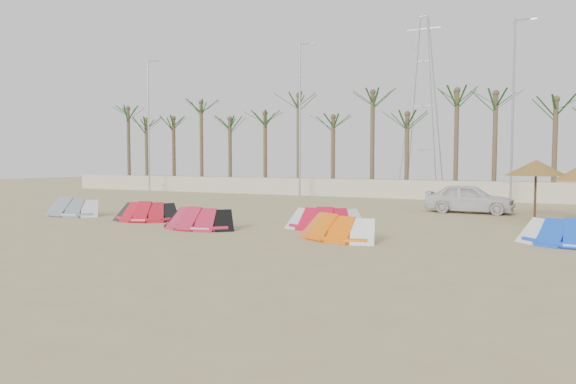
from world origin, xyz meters
The scene contains 14 objects.
ground centered at (0.00, 0.00, 0.00)m, with size 120.00×120.00×0.00m, color tan.
boundary_wall centered at (0.00, 22.00, 0.65)m, with size 60.00×0.30×1.30m, color beige.
palm_line centered at (0.67, 23.50, 6.44)m, with size 52.00×4.00×7.70m.
lamp_a centered at (-19.96, 20.00, 5.77)m, with size 1.25×0.14×11.00m.
lamp_b centered at (-5.96, 20.00, 5.77)m, with size 1.25×0.14×11.00m.
lamp_c centered at (8.04, 20.00, 5.77)m, with size 1.25×0.14×11.00m.
pylon centered at (1.00, 28.00, 0.00)m, with size 3.00×3.00×14.00m, color #A5A8AD, non-canonical shape.
kite_grey centered at (-10.63, 4.19, 0.42)m, with size 3.35×1.61×0.90m.
kite_red_left centered at (-5.77, 3.99, 0.42)m, with size 3.20×2.17×0.90m.
kite_red_mid centered at (-2.24, 2.92, 0.42)m, with size 3.24×1.66×0.90m.
kite_red_right centered at (2.27, 4.97, 0.42)m, with size 3.24×2.12×0.90m.
kite_orange centered at (3.47, 2.90, 0.42)m, with size 3.83×2.81×0.90m.
parasol_left centered at (9.42, 11.74, 2.31)m, with size 2.56×2.56×2.67m.
car centered at (6.40, 13.67, 0.73)m, with size 1.73×4.31×1.47m, color silver.
Camera 1 is at (9.67, -13.48, 2.62)m, focal length 32.00 mm.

